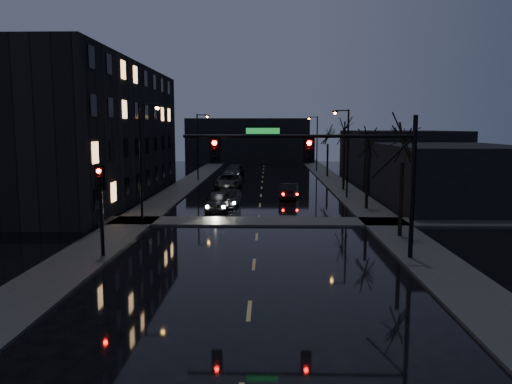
# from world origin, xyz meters

# --- Properties ---
(ground) EXTENTS (160.00, 160.00, 0.00)m
(ground) POSITION_xyz_m (0.00, 0.00, 0.00)
(ground) COLOR black
(ground) RESTS_ON ground
(sidewalk_left) EXTENTS (3.00, 140.00, 0.12)m
(sidewalk_left) POSITION_xyz_m (-8.50, 35.00, 0.06)
(sidewalk_left) COLOR #2D2D2B
(sidewalk_left) RESTS_ON ground
(sidewalk_right) EXTENTS (3.00, 140.00, 0.12)m
(sidewalk_right) POSITION_xyz_m (8.50, 35.00, 0.06)
(sidewalk_right) COLOR #2D2D2B
(sidewalk_right) RESTS_ON ground
(sidewalk_cross) EXTENTS (40.00, 3.00, 0.12)m
(sidewalk_cross) POSITION_xyz_m (0.00, 18.50, 0.06)
(sidewalk_cross) COLOR #2D2D2B
(sidewalk_cross) RESTS_ON ground
(apartment_block) EXTENTS (12.00, 30.00, 12.00)m
(apartment_block) POSITION_xyz_m (-16.50, 30.00, 6.00)
(apartment_block) COLOR black
(apartment_block) RESTS_ON ground
(commercial_right_near) EXTENTS (10.00, 14.00, 5.00)m
(commercial_right_near) POSITION_xyz_m (15.50, 26.00, 2.50)
(commercial_right_near) COLOR black
(commercial_right_near) RESTS_ON ground
(commercial_right_far) EXTENTS (12.00, 18.00, 6.00)m
(commercial_right_far) POSITION_xyz_m (17.00, 48.00, 3.00)
(commercial_right_far) COLOR black
(commercial_right_far) RESTS_ON ground
(far_block) EXTENTS (22.00, 10.00, 8.00)m
(far_block) POSITION_xyz_m (-3.00, 78.00, 4.00)
(far_block) COLOR black
(far_block) RESTS_ON ground
(signal_mast) EXTENTS (11.11, 0.41, 7.00)m
(signal_mast) POSITION_xyz_m (3.85, 9.00, 4.87)
(signal_mast) COLOR black
(signal_mast) RESTS_ON ground
(signal_pole_left) EXTENTS (0.35, 0.41, 4.53)m
(signal_pole_left) POSITION_xyz_m (-7.50, 8.99, 3.01)
(signal_pole_left) COLOR black
(signal_pole_left) RESTS_ON ground
(tree_near) EXTENTS (3.52, 3.52, 8.08)m
(tree_near) POSITION_xyz_m (8.40, 14.00, 6.22)
(tree_near) COLOR black
(tree_near) RESTS_ON ground
(tree_mid_a) EXTENTS (3.30, 3.30, 7.58)m
(tree_mid_a) POSITION_xyz_m (8.40, 24.00, 5.83)
(tree_mid_a) COLOR black
(tree_mid_a) RESTS_ON ground
(tree_mid_b) EXTENTS (3.74, 3.74, 8.59)m
(tree_mid_b) POSITION_xyz_m (8.40, 36.00, 6.61)
(tree_mid_b) COLOR black
(tree_mid_b) RESTS_ON ground
(tree_far) EXTENTS (3.43, 3.43, 7.88)m
(tree_far) POSITION_xyz_m (8.40, 50.00, 6.06)
(tree_far) COLOR black
(tree_far) RESTS_ON ground
(streetlight_l_near) EXTENTS (1.53, 0.28, 8.00)m
(streetlight_l_near) POSITION_xyz_m (-7.58, 18.00, 4.77)
(streetlight_l_near) COLOR black
(streetlight_l_near) RESTS_ON ground
(streetlight_l_far) EXTENTS (1.53, 0.28, 8.00)m
(streetlight_l_far) POSITION_xyz_m (-7.58, 45.00, 4.77)
(streetlight_l_far) COLOR black
(streetlight_l_far) RESTS_ON ground
(streetlight_r_mid) EXTENTS (1.53, 0.28, 8.00)m
(streetlight_r_mid) POSITION_xyz_m (7.58, 30.00, 4.77)
(streetlight_r_mid) COLOR black
(streetlight_r_mid) RESTS_ON ground
(streetlight_r_far) EXTENTS (1.53, 0.28, 8.00)m
(streetlight_r_far) POSITION_xyz_m (7.58, 58.00, 4.77)
(streetlight_r_far) COLOR black
(streetlight_r_far) RESTS_ON ground
(oncoming_car_a) EXTENTS (1.82, 4.47, 1.52)m
(oncoming_car_a) POSITION_xyz_m (-3.19, 23.23, 0.76)
(oncoming_car_a) COLOR black
(oncoming_car_a) RESTS_ON ground
(oncoming_car_b) EXTENTS (1.83, 4.23, 1.36)m
(oncoming_car_b) POSITION_xyz_m (-2.54, 25.16, 0.68)
(oncoming_car_b) COLOR black
(oncoming_car_b) RESTS_ON ground
(oncoming_car_c) EXTENTS (2.72, 5.71, 1.57)m
(oncoming_car_c) POSITION_xyz_m (-3.47, 36.91, 0.79)
(oncoming_car_c) COLOR black
(oncoming_car_c) RESTS_ON ground
(oncoming_car_d) EXTENTS (2.74, 5.65, 1.58)m
(oncoming_car_d) POSITION_xyz_m (-3.73, 49.45, 0.79)
(oncoming_car_d) COLOR black
(oncoming_car_d) RESTS_ON ground
(lead_car) EXTENTS (2.00, 4.46, 1.42)m
(lead_car) POSITION_xyz_m (2.58, 29.94, 0.71)
(lead_car) COLOR black
(lead_car) RESTS_ON ground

